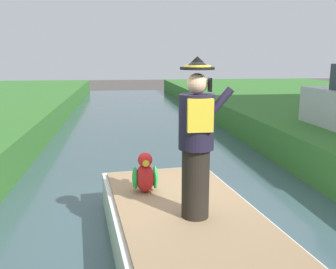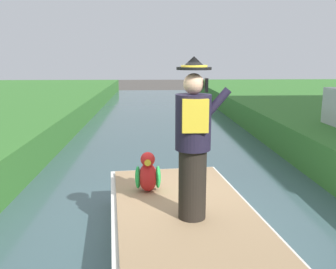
% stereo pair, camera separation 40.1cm
% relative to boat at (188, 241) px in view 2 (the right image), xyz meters
% --- Properties ---
extents(ground_plane, '(80.00, 80.00, 0.00)m').
position_rel_boat_xyz_m(ground_plane, '(0.00, 0.76, -0.40)').
color(ground_plane, '#4C4742').
extents(canal_water, '(5.71, 48.00, 0.10)m').
position_rel_boat_xyz_m(canal_water, '(0.00, 0.76, -0.35)').
color(canal_water, '#3D565B').
rests_on(canal_water, ground).
extents(boat, '(2.23, 4.37, 0.61)m').
position_rel_boat_xyz_m(boat, '(0.00, 0.00, 0.00)').
color(boat, silver).
rests_on(boat, canal_water).
extents(person_pirate, '(0.61, 0.42, 1.85)m').
position_rel_boat_xyz_m(person_pirate, '(0.04, -0.01, 1.23)').
color(person_pirate, black).
rests_on(person_pirate, boat).
extents(parrot_plush, '(0.36, 0.35, 0.57)m').
position_rel_boat_xyz_m(parrot_plush, '(-0.48, 0.89, 0.55)').
color(parrot_plush, red).
rests_on(parrot_plush, boat).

